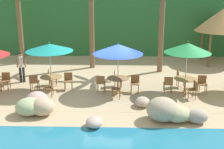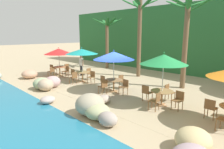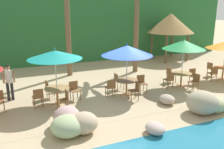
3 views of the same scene
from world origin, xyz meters
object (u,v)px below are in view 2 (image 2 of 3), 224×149
(chair_red_inland, at_px, (67,68))
(dining_table_green, at_px, (162,93))
(chair_green_inland, at_px, (169,91))
(chair_teal_left, at_px, (74,74))
(dining_table_teal, at_px, (82,74))
(chair_blue_left, at_px, (104,81))
(chair_red_right, at_px, (52,71))
(chair_teal_right, at_px, (74,77))
(waiter_in_white, at_px, (81,64))
(chair_green_left, at_px, (146,92))
(chair_green_seaward, at_px, (178,99))
(umbrella_red, at_px, (59,51))
(chair_orange_left, at_px, (210,107))
(chair_red_seaward, at_px, (66,71))
(dining_table_blue, at_px, (114,82))
(chair_teal_inland, at_px, (90,73))
(chair_green_right, at_px, (156,100))
(palm_tree_nearest, at_px, (107,33))
(umbrella_teal, at_px, (82,51))
(dining_table_red, at_px, (60,68))
(chair_red_left, at_px, (53,69))
(chair_blue_seaward, at_px, (124,86))
(chair_teal_seaward, at_px, (92,76))
(chair_blue_inland, at_px, (122,81))
(umbrella_green, at_px, (164,59))
(palm_tree_second, at_px, (140,26))
(umbrella_blue, at_px, (114,56))
(chair_blue_right, at_px, (104,86))
(palm_tree_third, at_px, (187,27))

(chair_red_inland, height_order, dining_table_green, chair_red_inland)
(chair_green_inland, bearing_deg, chair_teal_left, -173.45)
(chair_red_inland, relative_size, dining_table_teal, 0.79)
(chair_blue_left, bearing_deg, chair_red_right, -173.00)
(chair_teal_right, bearing_deg, dining_table_green, 6.12)
(dining_table_green, height_order, waiter_in_white, waiter_in_white)
(chair_green_left, bearing_deg, chair_teal_left, 179.33)
(chair_teal_left, height_order, chair_green_seaward, same)
(umbrella_red, distance_m, chair_orange_left, 12.33)
(chair_red_seaward, bearing_deg, dining_table_blue, -2.59)
(umbrella_red, distance_m, chair_teal_inland, 3.50)
(chair_green_right, height_order, palm_tree_nearest, palm_tree_nearest)
(umbrella_teal, bearing_deg, dining_table_red, -179.83)
(chair_red_left, xyz_separation_m, chair_blue_seaward, (8.30, 0.09, 0.00))
(chair_red_right, xyz_separation_m, chair_green_left, (8.92, 0.62, 0.00))
(chair_teal_seaward, bearing_deg, chair_blue_inland, 11.98)
(dining_table_green, xyz_separation_m, chair_green_inland, (-0.11, 0.85, -0.10))
(chair_teal_inland, xyz_separation_m, chair_blue_inland, (3.50, -0.12, 0.00))
(chair_teal_inland, xyz_separation_m, chair_green_inland, (6.81, -0.12, 0.00))
(chair_red_right, relative_size, chair_blue_left, 1.00)
(dining_table_teal, bearing_deg, dining_table_red, -179.83)
(chair_teal_right, xyz_separation_m, dining_table_green, (6.59, 0.71, 0.10))
(chair_teal_left, bearing_deg, dining_table_red, 176.74)
(umbrella_green, xyz_separation_m, dining_table_green, (-0.00, -0.00, -1.67))
(chair_green_inland, relative_size, chair_green_right, 1.00)
(chair_green_left, height_order, chair_orange_left, same)
(dining_table_red, height_order, dining_table_green, same)
(dining_table_teal, distance_m, chair_blue_inland, 3.37)
(palm_tree_second, bearing_deg, umbrella_blue, -69.65)
(chair_blue_seaward, distance_m, chair_blue_right, 1.21)
(chair_blue_right, distance_m, palm_tree_nearest, 9.73)
(chair_green_inland, relative_size, chair_orange_left, 1.00)
(umbrella_blue, relative_size, chair_green_right, 2.93)
(chair_red_seaward, height_order, chair_blue_inland, same)
(chair_teal_seaward, relative_size, chair_teal_inland, 1.00)
(chair_teal_right, height_order, chair_blue_right, same)
(chair_red_inland, xyz_separation_m, chair_teal_right, (3.50, -1.68, 0.00))
(dining_table_blue, relative_size, palm_tree_third, 0.19)
(chair_green_seaward, relative_size, chair_green_left, 1.00)
(umbrella_red, height_order, chair_blue_seaward, umbrella_red)
(umbrella_red, xyz_separation_m, umbrella_teal, (3.24, 0.01, 0.19))
(umbrella_red, height_order, chair_blue_left, umbrella_red)
(dining_table_teal, height_order, umbrella_blue, umbrella_blue)
(chair_blue_inland, relative_size, chair_green_right, 1.00)
(dining_table_teal, xyz_separation_m, waiter_in_white, (-1.91, 1.29, 0.37))
(chair_green_seaward, bearing_deg, chair_red_left, -179.48)
(umbrella_red, relative_size, palm_tree_third, 0.42)
(dining_table_teal, bearing_deg, dining_table_green, -1.18)
(chair_red_right, bearing_deg, dining_table_blue, 6.28)
(dining_table_red, bearing_deg, chair_green_seaward, -0.51)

